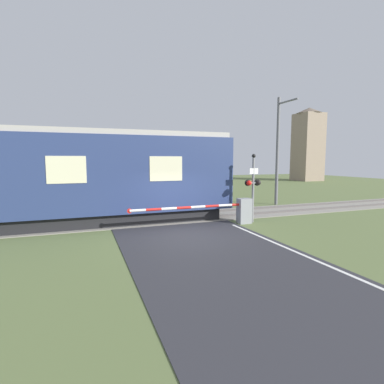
# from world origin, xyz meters

# --- Properties ---
(ground_plane) EXTENTS (80.00, 80.00, 0.00)m
(ground_plane) POSITION_xyz_m (0.00, 0.00, 0.00)
(ground_plane) COLOR #5B6B3D
(road_strip) EXTENTS (5.51, 20.00, 0.02)m
(road_strip) POSITION_xyz_m (0.01, -8.00, 0.01)
(road_strip) COLOR #2D2D33
(road_strip) RESTS_ON ground_plane
(track_bed) EXTENTS (36.00, 3.20, 0.13)m
(track_bed) POSITION_xyz_m (0.00, 3.59, 0.02)
(track_bed) COLOR gray
(track_bed) RESTS_ON ground_plane
(train) EXTENTS (14.96, 3.03, 4.27)m
(train) POSITION_xyz_m (-4.42, 3.59, 2.18)
(train) COLOR black
(train) RESTS_ON ground_plane
(crossing_barrier) EXTENTS (5.70, 0.44, 1.17)m
(crossing_barrier) POSITION_xyz_m (2.75, 1.20, 0.65)
(crossing_barrier) COLOR gray
(crossing_barrier) RESTS_ON ground_plane
(signal_post) EXTENTS (0.81, 0.26, 3.24)m
(signal_post) POSITION_xyz_m (3.70, 1.26, 1.84)
(signal_post) COLOR gray
(signal_post) RESTS_ON ground_plane
(catenary_pole) EXTENTS (0.20, 1.90, 6.93)m
(catenary_pole) POSITION_xyz_m (8.19, 5.56, 3.62)
(catenary_pole) COLOR slate
(catenary_pole) RESTS_ON ground_plane
(distant_building) EXTENTS (3.62, 3.62, 10.13)m
(distant_building) POSITION_xyz_m (26.20, 23.26, 5.14)
(distant_building) COLOR gray
(distant_building) RESTS_ON ground_plane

